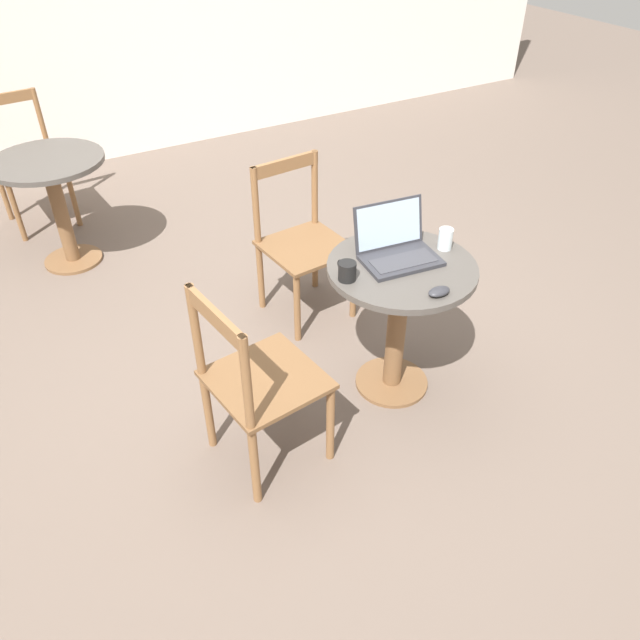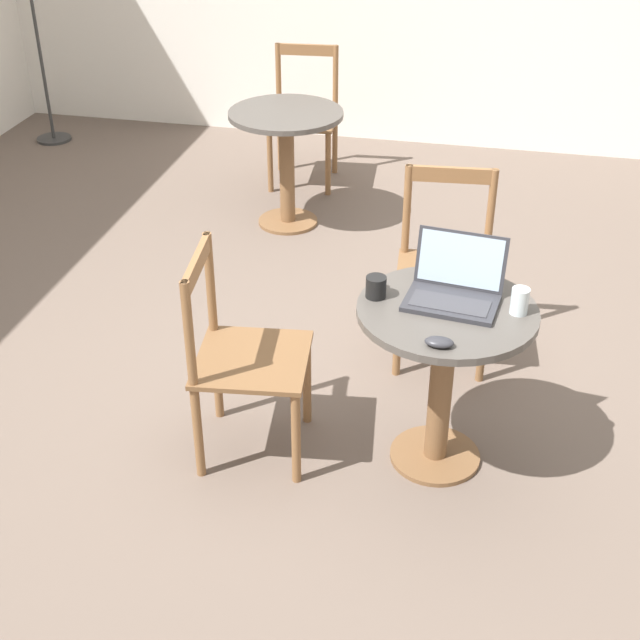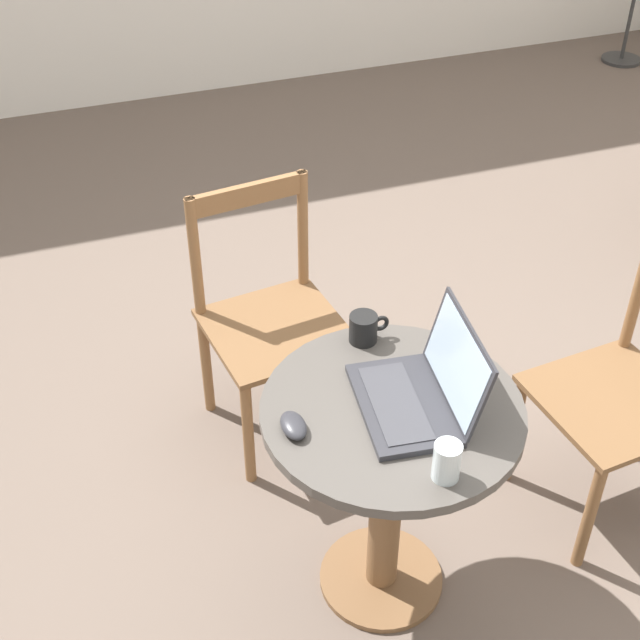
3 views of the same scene
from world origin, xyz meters
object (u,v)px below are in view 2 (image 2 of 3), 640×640
Objects in this scene: mug at (376,287)px; drinking_glass at (520,301)px; mouse at (439,342)px; chair_near_back at (241,357)px; cafe_table_near at (444,351)px; chair_near_right at (445,269)px; laptop at (454,289)px; chair_mid_right at (304,117)px; cafe_table_mid at (286,142)px.

mug is 0.52m from drinking_glass.
chair_near_back is at bearing 77.87° from mouse.
cafe_table_near is 0.78m from chair_near_back.
laptop is (-0.73, -0.09, 0.31)m from chair_near_right.
chair_near_back is at bearing -171.55° from chair_mid_right.
chair_mid_right is 2.83m from mug.
chair_mid_right reaches higher than cafe_table_mid.
laptop reaches higher than mouse.
mouse is at bearing -176.38° from chair_near_right.
mouse is at bearing -137.30° from mug.
drinking_glass is (-1.98, -1.37, 0.23)m from cafe_table_mid.
chair_near_right and chair_mid_right have the same top height.
cafe_table_near is 0.81× the size of chair_near_back.
cafe_table_near is 1.00× the size of cafe_table_mid.
chair_mid_right is (2.69, 1.18, -0.08)m from cafe_table_near.
chair_near_right is 2.19m from chair_mid_right.
laptop reaches higher than cafe_table_near.
chair_mid_right is at bearing 18.89° from mug.
chair_near_back is 0.60m from mug.
chair_near_back is at bearing 96.50° from drinking_glass.
cafe_table_mid is at bearing 30.37° from laptop.
mug is (-1.97, -0.85, 0.23)m from cafe_table_mid.
cafe_table_near is 1.93× the size of laptop.
cafe_table_near is 0.81× the size of chair_near_right.
mouse is (-0.32, 0.02, -0.03)m from laptop.
cafe_table_mid is 2.25m from laptop.
chair_near_back is 0.86m from laptop.
cafe_table_near is 6.22× the size of mug.
chair_mid_right reaches higher than mug.
laptop is (-1.93, -1.13, 0.23)m from cafe_table_mid.
chair_near_back reaches higher than cafe_table_near.
mug is at bearing 42.70° from mouse.
cafe_table_mid is 1.93× the size of laptop.
cafe_table_near is at bearing -174.89° from chair_near_right.
cafe_table_near is at bearing -156.32° from chair_mid_right.
drinking_glass is (-2.67, -1.43, 0.32)m from chair_mid_right.
drinking_glass is (-0.01, -0.52, 0.01)m from mug.
mouse is at bearing 137.61° from drinking_glass.
mug is at bearing 97.29° from laptop.
mouse is at bearing 178.97° from cafe_table_near.
cafe_table_near is 2.94m from chair_mid_right.
chair_near_right is at bearing -37.95° from chair_near_back.
cafe_table_mid is 7.01× the size of mouse.
cafe_table_near is at bearing 167.98° from laptop.
chair_mid_right is at bearing 8.45° from chair_near_back.
mouse is (-2.26, -1.12, 0.20)m from cafe_table_mid.
chair_near_right reaches higher than mouse.
mug is at bearing -76.11° from chair_near_back.
laptop is (0.16, -0.78, 0.31)m from chair_near_back.
mouse is 0.89× the size of mug.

